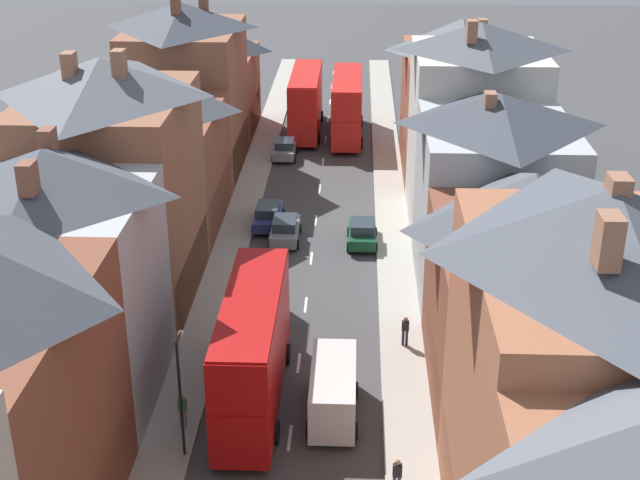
{
  "coord_description": "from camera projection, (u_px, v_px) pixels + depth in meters",
  "views": [
    {
      "loc": [
        2.61,
        -13.17,
        23.26
      ],
      "look_at": [
        0.52,
        36.16,
        1.17
      ],
      "focal_mm": 50.0,
      "sensor_mm": 36.0,
      "label": 1
    }
  ],
  "objects": [
    {
      "name": "double_decker_bus_far_approaching",
      "position": [
        306.0,
        101.0,
        76.98
      ],
      "size": [
        2.74,
        10.8,
        5.3
      ],
      "color": "red",
      "rests_on": "ground"
    },
    {
      "name": "pedestrian_mid_right",
      "position": [
        397.0,
        475.0,
        34.22
      ],
      "size": [
        0.36,
        0.22,
        1.61
      ],
      "color": "#3D4256",
      "rests_on": "pavement_right"
    },
    {
      "name": "car_parked_left_b",
      "position": [
        285.0,
        229.0,
        56.52
      ],
      "size": [
        1.9,
        4.14,
        1.6
      ],
      "color": "gray",
      "rests_on": "ground"
    },
    {
      "name": "terrace_row_right",
      "position": [
        527.0,
        268.0,
        39.0
      ],
      "size": [
        8.0,
        70.24,
        14.52
      ],
      "color": "#ADB2B7",
      "rests_on": "ground"
    },
    {
      "name": "delivery_van",
      "position": [
        333.0,
        390.0,
        38.98
      ],
      "size": [
        2.2,
        5.2,
        2.41
      ],
      "color": "silver",
      "rests_on": "ground"
    },
    {
      "name": "double_decker_bus_lead",
      "position": [
        253.0,
        348.0,
        39.41
      ],
      "size": [
        2.74,
        10.8,
        5.3
      ],
      "color": "#B70F0F",
      "rests_on": "ground"
    },
    {
      "name": "pavement_left",
      "position": [
        233.0,
        242.0,
        56.44
      ],
      "size": [
        2.2,
        104.0,
        0.14
      ],
      "primitive_type": "cube",
      "color": "#A8A399",
      "rests_on": "ground"
    },
    {
      "name": "pedestrian_far_right",
      "position": [
        405.0,
        330.0,
        44.42
      ],
      "size": [
        0.36,
        0.22,
        1.61
      ],
      "color": "#23232D",
      "rests_on": "pavement_right"
    },
    {
      "name": "terrace_row_left",
      "position": [
        93.0,
        231.0,
        43.48
      ],
      "size": [
        8.0,
        80.13,
        14.06
      ],
      "color": "#935138",
      "rests_on": "ground"
    },
    {
      "name": "centre_line_dashes",
      "position": [
        311.0,
        258.0,
        54.44
      ],
      "size": [
        0.14,
        97.8,
        0.01
      ],
      "color": "silver",
      "rests_on": "ground"
    },
    {
      "name": "pavement_right",
      "position": [
        394.0,
        245.0,
        56.04
      ],
      "size": [
        2.2,
        104.0,
        0.14
      ],
      "primitive_type": "cube",
      "color": "#A8A399",
      "rests_on": "ground"
    },
    {
      "name": "car_parked_left_a",
      "position": [
        362.0,
        232.0,
        56.04
      ],
      "size": [
        1.9,
        3.88,
        1.6
      ],
      "color": "#144728",
      "rests_on": "ground"
    },
    {
      "name": "car_near_blue",
      "position": [
        285.0,
        149.0,
        71.39
      ],
      "size": [
        1.9,
        3.83,
        1.58
      ],
      "color": "gray",
      "rests_on": "ground"
    },
    {
      "name": "double_decker_bus_mid_street",
      "position": [
        347.0,
        105.0,
        75.66
      ],
      "size": [
        2.74,
        10.8,
        5.3
      ],
      "color": "red",
      "rests_on": "ground"
    },
    {
      "name": "car_near_silver",
      "position": [
        268.0,
        215.0,
        58.71
      ],
      "size": [
        1.9,
        4.36,
        1.58
      ],
      "color": "navy",
      "rests_on": "ground"
    },
    {
      "name": "pedestrian_far_left",
      "position": [
        182.0,
        409.0,
        38.22
      ],
      "size": [
        0.36,
        0.22,
        1.61
      ],
      "color": "gray",
      "rests_on": "pavement_left"
    },
    {
      "name": "street_lamp",
      "position": [
        181.0,
        389.0,
        35.67
      ],
      "size": [
        0.2,
        1.12,
        5.5
      ],
      "color": "black",
      "rests_on": "ground"
    }
  ]
}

